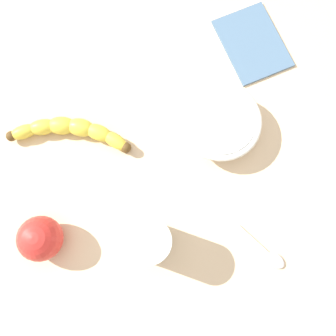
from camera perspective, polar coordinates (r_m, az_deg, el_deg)
name	(u,v)px	position (r cm, az deg, el deg)	size (l,w,h in cm)	color
wooden_tabletop	(156,163)	(74.32, -1.87, 0.72)	(120.00, 120.00, 3.00)	beige
banana	(70,131)	(75.08, -14.80, 5.59)	(9.00, 24.14, 3.53)	gold
smoothie_glass	(150,241)	(65.81, -2.80, -11.23)	(7.61, 7.61, 11.10)	silver
ceramic_bowl	(220,124)	(72.49, 7.97, 6.80)	(15.62, 15.62, 4.98)	white
apple_fruit	(40,238)	(70.78, -19.09, -10.22)	(8.14, 8.14, 8.14)	red
teaspoon	(273,258)	(73.37, 15.85, -13.17)	(9.38, 8.47, 0.80)	silver
folded_napkin	(252,43)	(83.82, 12.88, 18.22)	(15.98, 11.78, 0.60)	slate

